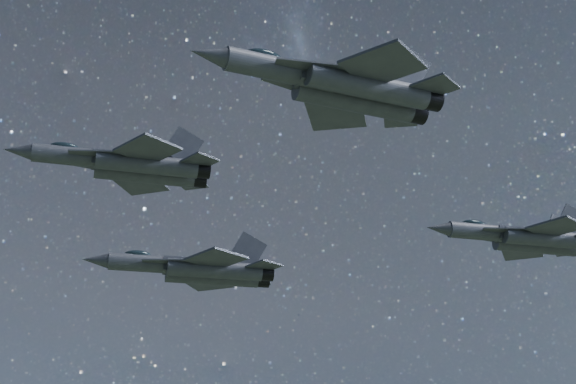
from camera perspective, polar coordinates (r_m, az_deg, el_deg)
jet_lead at (r=75.68m, az=-10.22°, el=1.76°), size 17.90×12.14×4.50m
jet_left at (r=90.45m, az=-5.84°, el=-4.99°), size 20.09×13.51×5.07m
jet_right at (r=60.45m, az=3.49°, el=6.87°), size 18.61×12.98×4.68m
jet_slot at (r=87.90m, az=15.20°, el=-2.90°), size 17.81×12.03×4.49m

